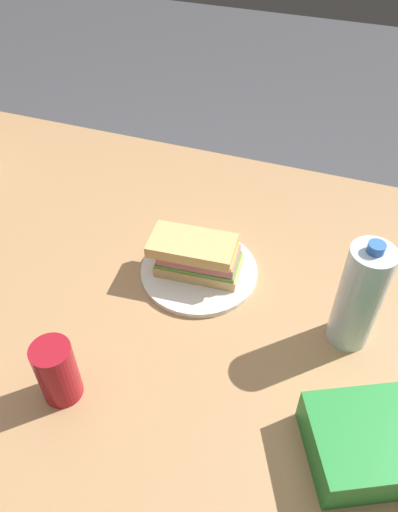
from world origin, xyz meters
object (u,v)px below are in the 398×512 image
at_px(sandwich, 197,255).
at_px(soda_can_red, 57,372).
at_px(water_bottle_tall, 359,297).
at_px(paper_plate, 199,271).
at_px(chip_bag, 385,440).
at_px(dining_table, 134,316).

bearing_deg(sandwich, soda_can_red, 70.25).
bearing_deg(water_bottle_tall, paper_plate, -10.98).
relative_size(soda_can_red, water_bottle_tall, 0.52).
bearing_deg(chip_bag, soda_can_red, 162.14).
xyz_separation_m(paper_plate, water_bottle_tall, (-0.31, 0.06, 0.10)).
bearing_deg(water_bottle_tall, chip_bag, 110.66).
distance_m(sandwich, water_bottle_tall, 0.33).
bearing_deg(water_bottle_tall, sandwich, -10.48).
xyz_separation_m(sandwich, chip_bag, (-0.39, 0.26, -0.02)).
relative_size(sandwich, soda_can_red, 1.54).
relative_size(dining_table, soda_can_red, 14.75).
xyz_separation_m(dining_table, sandwich, (-0.11, -0.09, 0.13)).
distance_m(chip_bag, water_bottle_tall, 0.23).
bearing_deg(dining_table, soda_can_red, 87.51).
height_order(paper_plate, soda_can_red, soda_can_red).
relative_size(sandwich, water_bottle_tall, 0.81).
relative_size(paper_plate, soda_can_red, 2.00).
relative_size(dining_table, chip_bag, 7.82).
bearing_deg(dining_table, water_bottle_tall, -175.45).
relative_size(dining_table, water_bottle_tall, 7.72).
bearing_deg(paper_plate, soda_can_red, 69.83).
bearing_deg(soda_can_red, paper_plate, -110.17).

